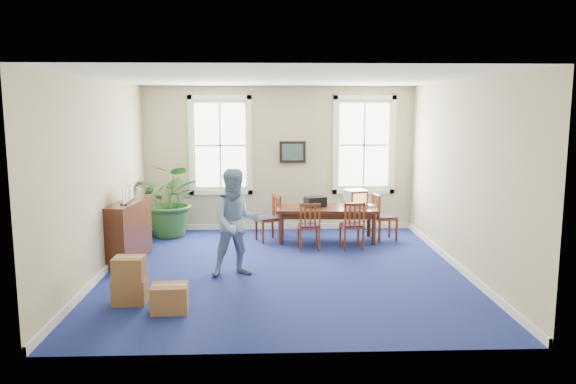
{
  "coord_description": "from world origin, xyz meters",
  "views": [
    {
      "loc": [
        -0.27,
        -9.23,
        2.75
      ],
      "look_at": [
        0.1,
        0.6,
        1.25
      ],
      "focal_mm": 35.0,
      "sensor_mm": 36.0,
      "label": 1
    }
  ],
  "objects_px": {
    "credenza": "(128,233)",
    "cardboard_boxes": "(144,277)",
    "chair_near_left": "(309,226)",
    "conference_table": "(326,224)",
    "man": "(237,223)",
    "potted_plant": "(172,200)",
    "crt_tv": "(356,198)"
  },
  "relations": [
    {
      "from": "chair_near_left",
      "to": "conference_table",
      "type": "bearing_deg",
      "value": -124.53
    },
    {
      "from": "conference_table",
      "to": "cardboard_boxes",
      "type": "relative_size",
      "value": 1.67
    },
    {
      "from": "credenza",
      "to": "cardboard_boxes",
      "type": "height_order",
      "value": "credenza"
    },
    {
      "from": "cardboard_boxes",
      "to": "man",
      "type": "bearing_deg",
      "value": 42.79
    },
    {
      "from": "conference_table",
      "to": "credenza",
      "type": "bearing_deg",
      "value": -156.05
    },
    {
      "from": "cardboard_boxes",
      "to": "chair_near_left",
      "type": "bearing_deg",
      "value": 47.91
    },
    {
      "from": "conference_table",
      "to": "credenza",
      "type": "relative_size",
      "value": 1.54
    },
    {
      "from": "potted_plant",
      "to": "crt_tv",
      "type": "bearing_deg",
      "value": -6.63
    },
    {
      "from": "man",
      "to": "potted_plant",
      "type": "relative_size",
      "value": 1.12
    },
    {
      "from": "crt_tv",
      "to": "credenza",
      "type": "xyz_separation_m",
      "value": [
        -4.31,
        -1.49,
        -0.35
      ]
    },
    {
      "from": "conference_table",
      "to": "man",
      "type": "xyz_separation_m",
      "value": [
        -1.72,
        -2.37,
        0.53
      ]
    },
    {
      "from": "crt_tv",
      "to": "potted_plant",
      "type": "xyz_separation_m",
      "value": [
        -3.85,
        0.45,
        -0.09
      ]
    },
    {
      "from": "chair_near_left",
      "to": "cardboard_boxes",
      "type": "xyz_separation_m",
      "value": [
        -2.57,
        -2.85,
        -0.11
      ]
    },
    {
      "from": "credenza",
      "to": "potted_plant",
      "type": "xyz_separation_m",
      "value": [
        0.46,
        1.94,
        0.26
      ]
    },
    {
      "from": "chair_near_left",
      "to": "credenza",
      "type": "bearing_deg",
      "value": 9.24
    },
    {
      "from": "man",
      "to": "credenza",
      "type": "distance_m",
      "value": 2.21
    },
    {
      "from": "potted_plant",
      "to": "cardboard_boxes",
      "type": "height_order",
      "value": "potted_plant"
    },
    {
      "from": "conference_table",
      "to": "man",
      "type": "relative_size",
      "value": 1.16
    },
    {
      "from": "credenza",
      "to": "cardboard_boxes",
      "type": "relative_size",
      "value": 1.09
    },
    {
      "from": "cardboard_boxes",
      "to": "conference_table",
      "type": "bearing_deg",
      "value": 49.86
    },
    {
      "from": "conference_table",
      "to": "chair_near_left",
      "type": "relative_size",
      "value": 2.2
    },
    {
      "from": "crt_tv",
      "to": "potted_plant",
      "type": "relative_size",
      "value": 0.27
    },
    {
      "from": "credenza",
      "to": "crt_tv",
      "type": "bearing_deg",
      "value": 27.33
    },
    {
      "from": "crt_tv",
      "to": "man",
      "type": "xyz_separation_m",
      "value": [
        -2.33,
        -2.42,
        0.01
      ]
    },
    {
      "from": "conference_table",
      "to": "crt_tv",
      "type": "bearing_deg",
      "value": 7.01
    },
    {
      "from": "man",
      "to": "potted_plant",
      "type": "bearing_deg",
      "value": 104.85
    },
    {
      "from": "conference_table",
      "to": "crt_tv",
      "type": "relative_size",
      "value": 4.88
    },
    {
      "from": "conference_table",
      "to": "chair_near_left",
      "type": "bearing_deg",
      "value": -118.36
    },
    {
      "from": "man",
      "to": "cardboard_boxes",
      "type": "distance_m",
      "value": 1.81
    },
    {
      "from": "chair_near_left",
      "to": "man",
      "type": "relative_size",
      "value": 0.53
    },
    {
      "from": "credenza",
      "to": "cardboard_boxes",
      "type": "xyz_separation_m",
      "value": [
        0.71,
        -2.1,
        -0.17
      ]
    },
    {
      "from": "credenza",
      "to": "man",
      "type": "bearing_deg",
      "value": -16.88
    }
  ]
}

